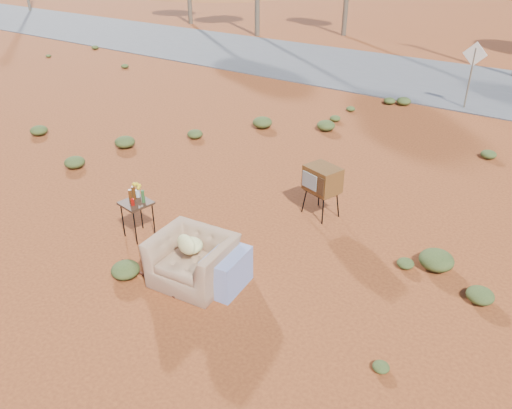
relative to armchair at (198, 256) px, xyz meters
The scene contains 8 objects.
ground 0.81m from the armchair, 139.86° to the left, with size 140.00×140.00×0.00m, color #98471E.
highway 15.42m from the armchair, 91.77° to the left, with size 140.00×7.00×0.04m, color #565659.
armchair is the anchor object (origin of this frame).
tv_unit 3.27m from the armchair, 80.17° to the left, with size 0.81×0.72×1.09m.
side_table 2.01m from the armchair, 166.75° to the left, with size 0.60×0.60×1.05m.
rusty_bar 1.05m from the armchair, 149.10° to the right, with size 0.04×0.04×1.53m, color #4F2015.
road_sign 12.48m from the armchair, 85.28° to the left, with size 0.78×0.06×2.19m.
scrub_patch 5.00m from the armchair, 105.13° to the left, with size 17.49×8.07×0.33m.
Camera 1 is at (5.21, -5.44, 5.24)m, focal length 35.00 mm.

